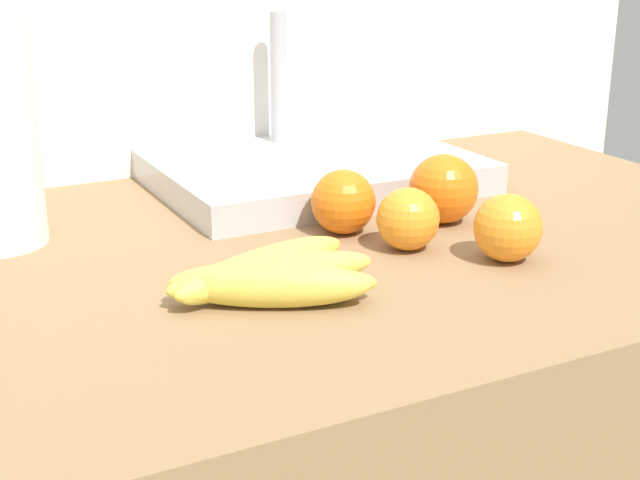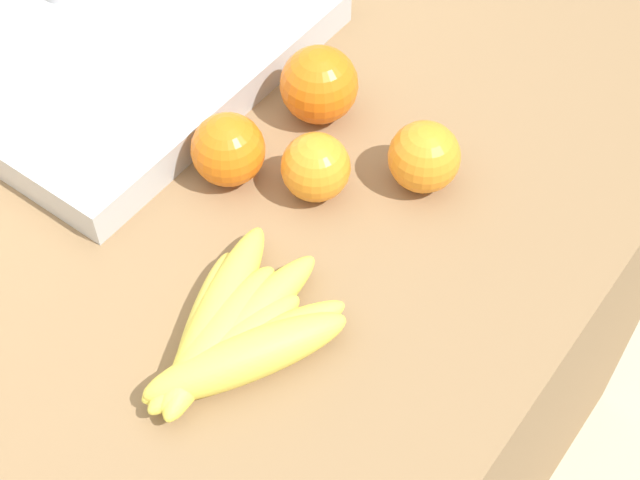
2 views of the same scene
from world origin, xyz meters
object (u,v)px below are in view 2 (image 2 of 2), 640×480
Objects in this scene: orange_far_right at (316,167)px; orange_right at (319,85)px; orange_front at (424,157)px; orange_back_left at (228,150)px; banana_bunch at (229,339)px; sink_basin at (128,47)px.

orange_right reaches higher than orange_far_right.
orange_right is 1.14× the size of orange_front.
orange_front is at bearing -96.59° from orange_right.
orange_back_left is 0.90× the size of orange_right.
orange_front reaches higher than orange_far_right.
banana_bunch is 0.41m from sink_basin.
sink_basin reaches higher than banana_bunch.
orange_back_left reaches higher than orange_front.
sink_basin is at bearing 84.29° from orange_far_right.
banana_bunch is at bearing -123.73° from sink_basin.
orange_right is at bearing -8.91° from orange_back_left.
banana_bunch is 0.31m from orange_right.
sink_basin is (0.23, 0.34, 0.00)m from banana_bunch.
orange_right is 0.20× the size of sink_basin.
orange_right is at bearing 83.41° from orange_front.
orange_right is (0.13, -0.02, 0.00)m from orange_back_left.
orange_right reaches higher than orange_front.
sink_basin reaches higher than orange_front.
banana_bunch is at bearing -165.14° from orange_far_right.
orange_right is at bearing 34.90° from orange_far_right.
orange_back_left is (0.16, 0.14, 0.02)m from banana_bunch.
orange_far_right is at bearing 14.86° from banana_bunch.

